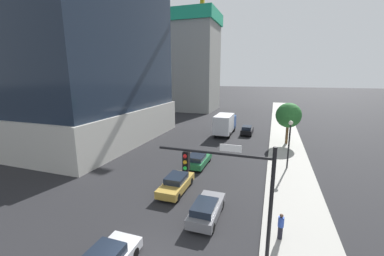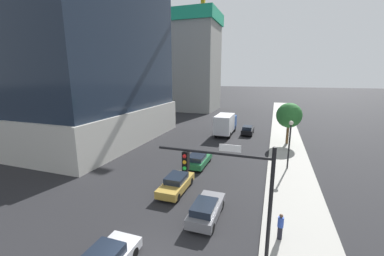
% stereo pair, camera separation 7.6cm
% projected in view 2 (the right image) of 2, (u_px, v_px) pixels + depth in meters
% --- Properties ---
extents(sidewalk, '(4.45, 120.00, 0.15)m').
position_uv_depth(sidewalk, '(288.00, 159.00, 27.95)').
color(sidewalk, '#9E9B93').
rests_on(sidewalk, ground).
extents(construction_building, '(21.73, 13.00, 34.93)m').
position_uv_depth(construction_building, '(192.00, 58.00, 64.94)').
color(construction_building, gray).
rests_on(construction_building, ground).
extents(traffic_light_pole, '(6.16, 0.48, 6.15)m').
position_uv_depth(traffic_light_pole, '(231.00, 179.00, 12.39)').
color(traffic_light_pole, black).
rests_on(traffic_light_pole, sidewalk).
extents(street_lamp, '(0.44, 0.44, 5.02)m').
position_uv_depth(street_lamp, '(290.00, 137.00, 24.22)').
color(street_lamp, black).
rests_on(street_lamp, sidewalk).
extents(street_tree, '(3.42, 3.42, 5.75)m').
position_uv_depth(street_tree, '(289.00, 115.00, 33.04)').
color(street_tree, brown).
rests_on(street_tree, sidewalk).
extents(car_gray, '(1.72, 4.27, 1.39)m').
position_uv_depth(car_gray, '(206.00, 209.00, 16.32)').
color(car_gray, slate).
rests_on(car_gray, ground).
extents(car_gold, '(1.76, 4.52, 1.40)m').
position_uv_depth(car_gold, '(176.00, 183.00, 20.22)').
color(car_gold, '#AD8938').
rests_on(car_gold, ground).
extents(car_green, '(1.90, 4.55, 1.35)m').
position_uv_depth(car_green, '(198.00, 160.00, 25.88)').
color(car_green, '#1E6638').
rests_on(car_green, ground).
extents(car_black, '(1.74, 4.44, 1.50)m').
position_uv_depth(car_black, '(248.00, 130.00, 39.58)').
color(car_black, black).
rests_on(car_black, ground).
extents(box_truck, '(2.49, 7.33, 3.41)m').
position_uv_depth(box_truck, '(225.00, 123.00, 39.13)').
color(box_truck, '#1E4799').
rests_on(box_truck, ground).
extents(pedestrian_blue_shirt, '(0.34, 0.34, 1.61)m').
position_uv_depth(pedestrian_blue_shirt, '(280.00, 226.00, 14.05)').
color(pedestrian_blue_shirt, black).
rests_on(pedestrian_blue_shirt, sidewalk).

